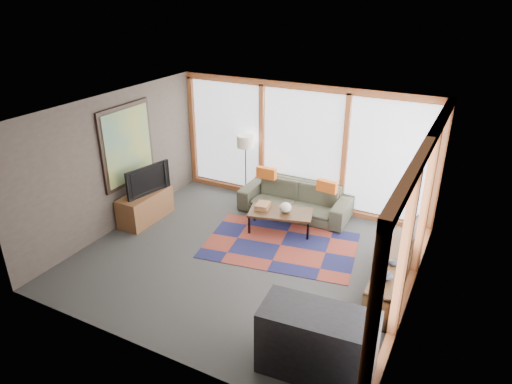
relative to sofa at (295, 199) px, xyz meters
The scene contains 17 objects.
ground 1.98m from the sofa, 92.89° to the right, with size 5.50×5.50×0.00m, color #2F2E2C.
room_envelope 1.89m from the sofa, 74.09° to the right, with size 5.52×5.02×2.62m.
rug 1.36m from the sofa, 78.11° to the right, with size 2.69×1.73×0.01m, color maroon.
sofa is the anchor object (origin of this frame).
pillow_left 0.81m from the sofa, behind, with size 0.42×0.13×0.23m, color #CA5718.
pillow_right 0.81m from the sofa, ahead, with size 0.41×0.12×0.22m, color #CA5718.
floor_lamp 1.33m from the sofa, behind, with size 0.36×0.36×1.45m, color #302119, non-canonical shape.
coffee_table 0.79m from the sofa, 87.82° to the right, with size 1.19×0.60×0.40m, color #30200E, non-canonical shape.
book_stack 0.88m from the sofa, 113.14° to the right, with size 0.24×0.30×0.10m, color brown.
vase 0.78m from the sofa, 81.31° to the right, with size 0.23×0.23×0.20m, color beige.
bookshelf 2.86m from the sofa, 35.42° to the right, with size 0.39×2.13×0.53m, color #30200E, non-canonical shape.
bowl_a 3.24m from the sofa, 43.83° to the right, with size 0.21×0.21×0.10m, color black.
bowl_b 2.98m from the sofa, 37.88° to the right, with size 0.15×0.15×0.07m, color black.
shelf_picture 2.68m from the sofa, 20.82° to the right, with size 0.04×0.31×0.40m, color black.
tv_console 3.02m from the sofa, 147.60° to the right, with size 0.49×1.19×0.59m, color brown.
television 3.03m from the sofa, 148.01° to the right, with size 1.00×0.13×0.58m, color black.
bar_counter 4.22m from the sofa, 63.48° to the right, with size 1.38×0.65×0.88m, color black.
Camera 1 is at (3.27, -5.90, 4.36)m, focal length 32.00 mm.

